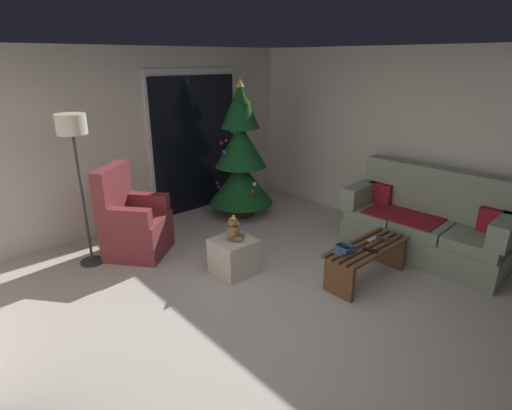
{
  "coord_description": "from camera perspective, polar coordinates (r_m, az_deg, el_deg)",
  "views": [
    {
      "loc": [
        -2.33,
        -2.34,
        2.35
      ],
      "look_at": [
        0.4,
        0.7,
        0.85
      ],
      "focal_mm": 28.31,
      "sensor_mm": 36.0,
      "label": 1
    }
  ],
  "objects": [
    {
      "name": "remote_graphite",
      "position": [
        4.78,
        17.44,
        -4.52
      ],
      "size": [
        0.1,
        0.16,
        0.02
      ],
      "primitive_type": "cube",
      "rotation": [
        0.0,
        0.0,
        3.56
      ],
      "color": "#333338",
      "rests_on": "coffee_table"
    },
    {
      "name": "remote_black",
      "position": [
        4.46,
        15.88,
        -6.17
      ],
      "size": [
        0.08,
        0.16,
        0.02
      ],
      "primitive_type": "cube",
      "rotation": [
        0.0,
        0.0,
        3.4
      ],
      "color": "black",
      "rests_on": "coffee_table"
    },
    {
      "name": "ground_plane",
      "position": [
        4.05,
        2.49,
        -15.3
      ],
      "size": [
        7.0,
        7.0,
        0.0
      ],
      "primitive_type": "plane",
      "color": "#BCB2A8"
    },
    {
      "name": "teddy_bear_chestnut",
      "position": [
        4.54,
        -3.11,
        -3.53
      ],
      "size": [
        0.21,
        0.22,
        0.29
      ],
      "color": "brown",
      "rests_on": "ottoman"
    },
    {
      "name": "patio_door_glass",
      "position": [
        6.49,
        -8.48,
        8.38
      ],
      "size": [
        1.5,
        0.02,
        2.1
      ],
      "primitive_type": "cube",
      "color": "black",
      "rests_on": "ground"
    },
    {
      "name": "ottoman",
      "position": [
        4.68,
        -3.16,
        -7.16
      ],
      "size": [
        0.44,
        0.44,
        0.41
      ],
      "primitive_type": "cube",
      "color": "beige",
      "rests_on": "ground"
    },
    {
      "name": "cell_phone",
      "position": [
        4.34,
        12.25,
        -5.66
      ],
      "size": [
        0.07,
        0.15,
        0.01
      ],
      "primitive_type": "cube",
      "rotation": [
        0.0,
        0.0,
        -0.03
      ],
      "color": "black",
      "rests_on": "book_stack"
    },
    {
      "name": "wall_back",
      "position": [
        5.98,
        -18.46,
        8.54
      ],
      "size": [
        5.72,
        0.12,
        2.5
      ],
      "primitive_type": "cube",
      "color": "beige",
      "rests_on": "ground"
    },
    {
      "name": "remote_silver",
      "position": [
        4.73,
        16.16,
        -4.66
      ],
      "size": [
        0.16,
        0.05,
        0.02
      ],
      "primitive_type": "cube",
      "rotation": [
        0.0,
        0.0,
        1.58
      ],
      "color": "#ADADB2",
      "rests_on": "coffee_table"
    },
    {
      "name": "wall_right",
      "position": [
        5.8,
        23.57,
        7.55
      ],
      "size": [
        0.12,
        6.0,
        2.5
      ],
      "primitive_type": "cube",
      "color": "beige",
      "rests_on": "ground"
    },
    {
      "name": "book_stack",
      "position": [
        4.36,
        12.33,
        -6.16
      ],
      "size": [
        0.24,
        0.19,
        0.07
      ],
      "color": "#4C4C51",
      "rests_on": "coffee_table"
    },
    {
      "name": "coffee_table",
      "position": [
        4.65,
        15.38,
        -7.12
      ],
      "size": [
        1.1,
        0.4,
        0.42
      ],
      "color": "brown",
      "rests_on": "ground"
    },
    {
      "name": "floor_lamp",
      "position": [
        4.88,
        -24.38,
        8.41
      ],
      "size": [
        0.32,
        0.32,
        1.78
      ],
      "color": "#2D2D30",
      "rests_on": "ground"
    },
    {
      "name": "couch",
      "position": [
        5.43,
        22.86,
        -2.56
      ],
      "size": [
        0.9,
        1.98,
        1.08
      ],
      "color": "gray",
      "rests_on": "ground"
    },
    {
      "name": "armchair",
      "position": [
        5.25,
        -16.98,
        -2.54
      ],
      "size": [
        0.96,
        0.96,
        1.13
      ],
      "color": "maroon",
      "rests_on": "ground"
    },
    {
      "name": "patio_door_frame",
      "position": [
        6.49,
        -8.59,
        8.84
      ],
      "size": [
        1.6,
        0.02,
        2.2
      ],
      "primitive_type": "cube",
      "color": "silver",
      "rests_on": "ground"
    },
    {
      "name": "christmas_tree",
      "position": [
        6.13,
        -2.18,
        6.6
      ],
      "size": [
        0.97,
        0.98,
        2.07
      ],
      "color": "#4C1E19",
      "rests_on": "ground"
    }
  ]
}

